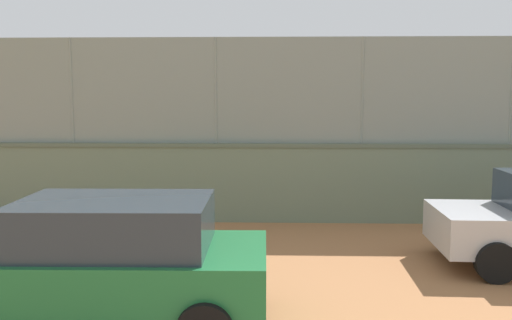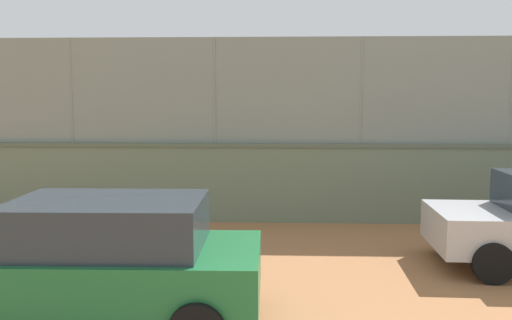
{
  "view_description": "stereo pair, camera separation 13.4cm",
  "coord_description": "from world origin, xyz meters",
  "px_view_note": "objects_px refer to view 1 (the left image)",
  "views": [
    {
      "loc": [
        3.47,
        21.69,
        2.75
      ],
      "look_at": [
        3.43,
        6.57,
        1.04
      ],
      "focal_mm": 39.16,
      "sensor_mm": 36.0,
      "label": 1
    },
    {
      "loc": [
        3.33,
        21.69,
        2.75
      ],
      "look_at": [
        3.43,
        6.57,
        1.04
      ],
      "focal_mm": 39.16,
      "sensor_mm": 36.0,
      "label": 2
    }
  ],
  "objects_px": {
    "player_foreground_swinging": "(213,167)",
    "parked_car_green": "(104,260)",
    "sports_ball": "(201,173)",
    "courtside_bench": "(500,191)",
    "player_near_wall_returning": "(190,152)"
  },
  "relations": [
    {
      "from": "player_foreground_swinging",
      "to": "parked_car_green",
      "type": "height_order",
      "value": "parked_car_green"
    },
    {
      "from": "player_near_wall_returning",
      "to": "sports_ball",
      "type": "height_order",
      "value": "player_near_wall_returning"
    },
    {
      "from": "player_foreground_swinging",
      "to": "player_near_wall_returning",
      "type": "height_order",
      "value": "player_near_wall_returning"
    },
    {
      "from": "courtside_bench",
      "to": "parked_car_green",
      "type": "bearing_deg",
      "value": 41.64
    },
    {
      "from": "player_near_wall_returning",
      "to": "parked_car_green",
      "type": "xyz_separation_m",
      "value": [
        -0.35,
        11.99,
        -0.13
      ]
    },
    {
      "from": "parked_car_green",
      "to": "player_near_wall_returning",
      "type": "bearing_deg",
      "value": -88.31
    },
    {
      "from": "courtside_bench",
      "to": "parked_car_green",
      "type": "height_order",
      "value": "parked_car_green"
    },
    {
      "from": "player_foreground_swinging",
      "to": "sports_ball",
      "type": "xyz_separation_m",
      "value": [
        0.11,
        2.2,
        0.14
      ]
    },
    {
      "from": "player_foreground_swinging",
      "to": "courtside_bench",
      "type": "distance_m",
      "value": 7.28
    },
    {
      "from": "sports_ball",
      "to": "parked_car_green",
      "type": "xyz_separation_m",
      "value": [
        0.59,
        6.18,
        -0.22
      ]
    },
    {
      "from": "sports_ball",
      "to": "courtside_bench",
      "type": "bearing_deg",
      "value": -173.93
    },
    {
      "from": "sports_ball",
      "to": "courtside_bench",
      "type": "xyz_separation_m",
      "value": [
        -7.23,
        -0.77,
        -0.56
      ]
    },
    {
      "from": "player_near_wall_returning",
      "to": "sports_ball",
      "type": "bearing_deg",
      "value": 99.2
    },
    {
      "from": "sports_ball",
      "to": "courtside_bench",
      "type": "relative_size",
      "value": 0.1
    },
    {
      "from": "player_foreground_swinging",
      "to": "parked_car_green",
      "type": "distance_m",
      "value": 8.4
    }
  ]
}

